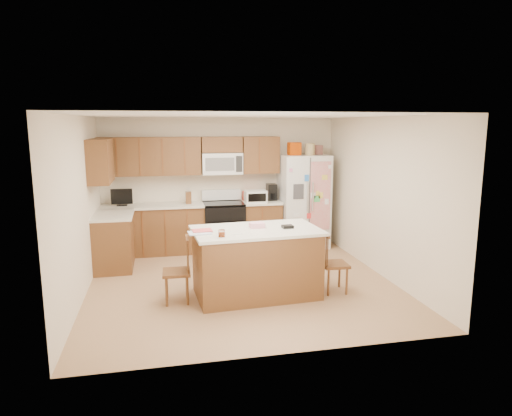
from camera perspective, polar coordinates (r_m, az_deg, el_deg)
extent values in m
plane|color=tan|center=(7.05, -1.82, -9.32)|extent=(4.50, 4.50, 0.00)
cube|color=beige|center=(8.93, -4.43, 3.13)|extent=(4.50, 0.10, 2.50)
cube|color=beige|center=(4.58, 3.10, -3.90)|extent=(4.50, 0.10, 2.50)
cube|color=beige|center=(6.71, -21.14, 0.03)|extent=(0.10, 4.50, 2.50)
cube|color=beige|center=(7.45, 15.41, 1.33)|extent=(0.10, 4.50, 2.50)
cube|color=white|center=(6.63, -1.95, 11.45)|extent=(4.50, 4.50, 0.04)
cube|color=brown|center=(8.70, -12.71, -2.72)|extent=(1.87, 0.60, 0.88)
cube|color=brown|center=(8.90, 0.63, -2.16)|extent=(0.72, 0.60, 0.88)
cube|color=brown|center=(7.98, -17.33, -4.12)|extent=(0.60, 0.95, 0.88)
cube|color=silver|center=(8.60, -12.84, 0.26)|extent=(1.87, 0.64, 0.04)
cube|color=silver|center=(8.81, 0.65, 0.75)|extent=(0.72, 0.64, 0.04)
cube|color=silver|center=(7.88, -17.44, -0.88)|extent=(0.64, 0.95, 0.04)
cube|color=brown|center=(8.63, -13.13, 6.31)|extent=(1.85, 0.33, 0.70)
cube|color=brown|center=(8.84, 0.52, 6.67)|extent=(0.70, 0.33, 0.70)
cube|color=brown|center=(8.70, -4.35, 7.93)|extent=(0.76, 0.33, 0.29)
cube|color=brown|center=(7.78, -18.87, 5.60)|extent=(0.33, 0.95, 0.70)
cube|color=brown|center=(8.50, -17.05, 6.06)|extent=(0.02, 0.01, 0.66)
cube|color=brown|center=(8.43, -16.71, -3.32)|extent=(0.02, 0.01, 0.84)
cube|color=brown|center=(8.47, -14.34, 6.18)|extent=(0.02, 0.01, 0.66)
cube|color=brown|center=(8.41, -13.99, -3.23)|extent=(0.02, 0.01, 0.84)
cube|color=brown|center=(8.46, -11.62, 6.29)|extent=(0.02, 0.01, 0.66)
cube|color=brown|center=(8.40, -11.26, -3.13)|extent=(0.02, 0.01, 0.84)
cube|color=brown|center=(8.48, -8.90, 6.38)|extent=(0.01, 0.01, 0.66)
cube|color=brown|center=(8.41, -8.54, -3.02)|extent=(0.01, 0.01, 0.84)
cube|color=brown|center=(8.67, 0.44, 6.59)|extent=(0.01, 0.01, 0.66)
cube|color=brown|center=(8.60, 0.81, -2.60)|extent=(0.01, 0.01, 0.84)
cube|color=white|center=(8.70, -4.30, 5.59)|extent=(0.76, 0.38, 0.40)
cube|color=slate|center=(8.50, -4.52, 5.47)|extent=(0.54, 0.01, 0.24)
cube|color=#262626|center=(8.55, -2.12, 5.53)|extent=(0.12, 0.01, 0.30)
cube|color=brown|center=(8.60, -8.44, 1.29)|extent=(0.10, 0.14, 0.22)
cube|color=black|center=(8.65, -16.39, 0.35)|extent=(0.18, 0.12, 0.02)
cube|color=black|center=(8.62, -16.44, 1.40)|extent=(0.38, 0.03, 0.28)
cube|color=red|center=(8.84, -0.49, 1.52)|extent=(0.35, 0.22, 0.18)
cube|color=white|center=(8.62, -0.05, 1.45)|extent=(0.40, 0.28, 0.23)
cube|color=black|center=(8.48, 0.14, 1.31)|extent=(0.34, 0.01, 0.15)
cube|color=black|center=(8.88, 1.95, 2.01)|extent=(0.18, 0.22, 0.32)
cylinder|color=black|center=(8.83, 2.06, 1.50)|extent=(0.12, 0.12, 0.12)
cube|color=black|center=(8.76, -4.08, -2.40)|extent=(0.76, 0.64, 0.88)
cube|color=black|center=(8.45, -3.77, -3.01)|extent=(0.68, 0.01, 0.42)
cube|color=black|center=(8.66, -4.12, 0.60)|extent=(0.76, 0.64, 0.03)
cube|color=white|center=(8.90, -4.36, 1.67)|extent=(0.76, 0.10, 0.20)
cube|color=white|center=(8.96, 5.93, 0.87)|extent=(0.90, 0.75, 1.80)
cube|color=#4C4C4C|center=(8.60, 6.70, 0.45)|extent=(0.02, 0.01, 1.75)
cube|color=silver|center=(8.54, 6.46, 1.40)|extent=(0.02, 0.03, 0.55)
cube|color=silver|center=(8.57, 7.09, 1.42)|extent=(0.02, 0.03, 0.55)
cube|color=#3F3F44|center=(8.50, 5.33, 2.06)|extent=(0.20, 0.01, 0.28)
cube|color=#D84C59|center=(8.64, 7.98, 1.48)|extent=(0.42, 0.01, 1.30)
cube|color=#BC3A00|center=(8.79, 4.80, 7.39)|extent=(0.22, 0.22, 0.24)
cylinder|color=tan|center=(8.83, 6.77, 7.31)|extent=(0.18, 0.18, 0.22)
cube|color=brown|center=(9.02, 7.60, 7.23)|extent=(0.18, 0.20, 0.18)
cube|color=brown|center=(6.43, 0.04, -6.97)|extent=(1.72, 1.04, 0.91)
cube|color=silver|center=(6.31, 0.04, -2.83)|extent=(1.80, 1.12, 0.04)
cylinder|color=#BC3A00|center=(5.89, -4.32, -3.32)|extent=(0.08, 0.08, 0.06)
cylinder|color=white|center=(5.88, -4.32, -3.18)|extent=(0.09, 0.09, 0.09)
cube|color=beige|center=(6.39, 0.12, -2.15)|extent=(0.21, 0.16, 0.07)
cube|color=black|center=(6.38, 3.96, -2.34)|extent=(0.16, 0.13, 0.04)
cube|color=white|center=(6.10, -7.06, -3.10)|extent=(0.31, 0.26, 0.01)
cube|color=#D84C4C|center=(6.18, -6.76, -2.80)|extent=(0.27, 0.22, 0.01)
cylinder|color=white|center=(5.99, -2.36, -3.28)|extent=(0.13, 0.06, 0.01)
cube|color=brown|center=(6.30, -9.92, -7.93)|extent=(0.38, 0.40, 0.04)
cylinder|color=brown|center=(6.52, -11.09, -9.34)|extent=(0.03, 0.03, 0.39)
cylinder|color=brown|center=(6.23, -11.13, -10.31)|extent=(0.03, 0.03, 0.39)
cylinder|color=brown|center=(6.52, -8.65, -9.26)|extent=(0.03, 0.03, 0.39)
cylinder|color=brown|center=(6.23, -8.56, -10.22)|extent=(0.03, 0.03, 0.39)
cylinder|color=brown|center=(6.37, -8.59, -5.46)|extent=(0.02, 0.02, 0.44)
cylinder|color=brown|center=(6.30, -8.57, -5.63)|extent=(0.02, 0.02, 0.44)
cylinder|color=brown|center=(6.23, -8.55, -5.80)|extent=(0.02, 0.02, 0.44)
cylinder|color=brown|center=(6.17, -8.53, -5.98)|extent=(0.02, 0.02, 0.44)
cylinder|color=brown|center=(6.10, -8.50, -6.16)|extent=(0.02, 0.02, 0.44)
cube|color=brown|center=(6.18, -8.60, -3.84)|extent=(0.05, 0.37, 0.05)
cube|color=brown|center=(7.15, -0.38, -5.64)|extent=(0.49, 0.48, 0.04)
cylinder|color=brown|center=(7.31, 1.01, -7.01)|extent=(0.03, 0.03, 0.38)
cylinder|color=brown|center=(7.36, -1.33, -6.87)|extent=(0.03, 0.03, 0.38)
cylinder|color=brown|center=(7.05, 0.62, -7.65)|extent=(0.03, 0.03, 0.38)
cylinder|color=brown|center=(7.11, -1.81, -7.50)|extent=(0.03, 0.03, 0.38)
cylinder|color=brown|center=(6.92, 0.45, -4.19)|extent=(0.02, 0.02, 0.43)
cylinder|color=brown|center=(6.93, -0.09, -4.16)|extent=(0.02, 0.02, 0.43)
cylinder|color=brown|center=(6.94, -0.64, -4.14)|extent=(0.02, 0.02, 0.43)
cylinder|color=brown|center=(6.96, -1.18, -4.11)|extent=(0.02, 0.02, 0.43)
cylinder|color=brown|center=(6.97, -1.72, -4.08)|extent=(0.02, 0.02, 0.43)
cube|color=brown|center=(6.89, -0.64, -2.41)|extent=(0.34, 0.17, 0.04)
cube|color=brown|center=(6.67, 9.79, -6.97)|extent=(0.38, 0.39, 0.04)
cylinder|color=brown|center=(6.65, 11.27, -9.01)|extent=(0.03, 0.03, 0.38)
cylinder|color=brown|center=(6.92, 10.38, -8.20)|extent=(0.03, 0.03, 0.38)
cylinder|color=brown|center=(6.56, 9.04, -9.20)|extent=(0.03, 0.03, 0.38)
cylinder|color=brown|center=(6.83, 8.23, -8.37)|extent=(0.03, 0.03, 0.38)
cylinder|color=brown|center=(6.44, 8.95, -5.42)|extent=(0.02, 0.02, 0.43)
cylinder|color=brown|center=(6.50, 8.77, -5.27)|extent=(0.02, 0.02, 0.43)
cylinder|color=brown|center=(6.56, 8.59, -5.11)|extent=(0.02, 0.02, 0.43)
cylinder|color=brown|center=(6.62, 8.41, -4.96)|extent=(0.02, 0.02, 0.43)
cylinder|color=brown|center=(6.68, 8.23, -4.81)|extent=(0.02, 0.02, 0.43)
cube|color=brown|center=(6.50, 8.64, -3.28)|extent=(0.05, 0.36, 0.04)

